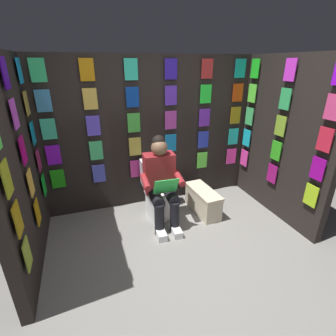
# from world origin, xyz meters

# --- Properties ---
(ground_plane) EXTENTS (30.00, 30.00, 0.00)m
(ground_plane) POSITION_xyz_m (0.00, 0.00, 0.00)
(ground_plane) COLOR gray
(display_wall_back) EXTENTS (3.16, 0.14, 2.14)m
(display_wall_back) POSITION_xyz_m (0.00, -1.72, 1.07)
(display_wall_back) COLOR black
(display_wall_back) RESTS_ON ground
(display_wall_left) EXTENTS (0.14, 1.67, 2.14)m
(display_wall_left) POSITION_xyz_m (-1.58, -0.83, 1.07)
(display_wall_left) COLOR black
(display_wall_left) RESTS_ON ground
(display_wall_right) EXTENTS (0.14, 1.67, 2.14)m
(display_wall_right) POSITION_xyz_m (1.58, -0.83, 1.07)
(display_wall_right) COLOR black
(display_wall_right) RESTS_ON ground
(toilet) EXTENTS (0.41, 0.56, 0.77)m
(toilet) POSITION_xyz_m (0.05, -1.29, 0.33)
(toilet) COLOR white
(toilet) RESTS_ON ground
(person_reading) EXTENTS (0.54, 0.70, 1.19)m
(person_reading) POSITION_xyz_m (0.06, -1.07, 0.60)
(person_reading) COLOR maroon
(person_reading) RESTS_ON ground
(comic_longbox_near) EXTENTS (0.30, 0.68, 0.36)m
(comic_longbox_near) POSITION_xyz_m (-0.57, -1.09, 0.18)
(comic_longbox_near) COLOR beige
(comic_longbox_near) RESTS_ON ground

